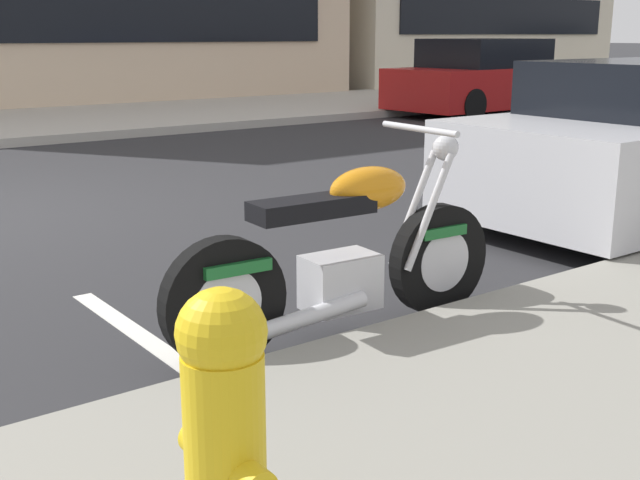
# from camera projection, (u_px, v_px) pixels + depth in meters

# --- Properties ---
(sidewalk_far_curb) EXTENTS (120.00, 5.00, 0.14)m
(sidewalk_far_curb) POSITION_uv_depth(u_px,v_px,m) (411.00, 99.00, 19.64)
(sidewalk_far_curb) COLOR #ADA89E
(sidewalk_far_curb) RESTS_ON ground
(parking_stall_stripe) EXTENTS (0.12, 2.20, 0.01)m
(parking_stall_stripe) POSITION_uv_depth(u_px,v_px,m) (158.00, 347.00, 4.27)
(parking_stall_stripe) COLOR silver
(parking_stall_stripe) RESTS_ON ground
(parked_motorcycle) EXTENTS (2.08, 0.62, 1.13)m
(parked_motorcycle) POSITION_uv_depth(u_px,v_px,m) (344.00, 260.00, 4.33)
(parked_motorcycle) COLOR black
(parked_motorcycle) RESTS_ON ground
(car_opposite_curb) EXTENTS (4.40, 2.11, 1.52)m
(car_opposite_curb) POSITION_uv_depth(u_px,v_px,m) (485.00, 78.00, 16.56)
(car_opposite_curb) COLOR #AD1919
(car_opposite_curb) RESTS_ON ground
(fire_hydrant) EXTENTS (0.24, 0.36, 0.86)m
(fire_hydrant) POSITION_uv_depth(u_px,v_px,m) (225.00, 434.00, 2.12)
(fire_hydrant) COLOR gold
(fire_hydrant) RESTS_ON sidewalk_near_curb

